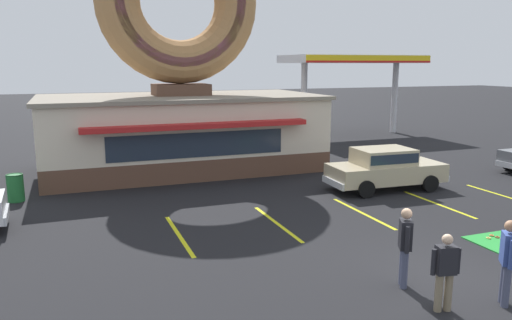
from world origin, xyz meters
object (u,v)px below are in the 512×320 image
at_px(pedestrian_blue_sweater_man, 508,258).
at_px(golf_ball, 500,239).
at_px(car_champagne, 385,167).
at_px(pedestrian_hooded_kid, 445,269).
at_px(pedestrian_leather_jacket_man, 405,243).
at_px(trash_bin, 15,187).

bearing_deg(pedestrian_blue_sweater_man, golf_ball, 44.25).
bearing_deg(car_champagne, pedestrian_hooded_kid, -118.30).
distance_m(pedestrian_hooded_kid, pedestrian_leather_jacket_man, 1.19).
xyz_separation_m(golf_ball, pedestrian_leather_jacket_man, (-4.29, -1.43, 0.93)).
bearing_deg(trash_bin, golf_ball, -35.39).
xyz_separation_m(car_champagne, trash_bin, (-13.08, 3.14, -0.37)).
xyz_separation_m(pedestrian_blue_sweater_man, pedestrian_leather_jacket_man, (-1.37, 1.41, -0.00)).
relative_size(golf_ball, pedestrian_hooded_kid, 0.03).
distance_m(car_champagne, pedestrian_blue_sweater_man, 9.34).
distance_m(golf_ball, car_champagne, 5.97).
distance_m(car_champagne, trash_bin, 13.45).
xyz_separation_m(car_champagne, pedestrian_leather_jacket_man, (-4.63, -7.34, 0.11)).
xyz_separation_m(golf_ball, pedestrian_hooded_kid, (-4.24, -2.62, 0.81)).
distance_m(pedestrian_blue_sweater_man, pedestrian_leather_jacket_man, 1.96).
bearing_deg(car_champagne, pedestrian_leather_jacket_man, -122.26).
height_order(car_champagne, pedestrian_leather_jacket_man, pedestrian_leather_jacket_man).
height_order(pedestrian_blue_sweater_man, pedestrian_hooded_kid, pedestrian_blue_sweater_man).
bearing_deg(trash_bin, pedestrian_leather_jacket_man, -51.13).
height_order(golf_ball, pedestrian_blue_sweater_man, pedestrian_blue_sweater_man).
bearing_deg(trash_bin, pedestrian_blue_sweater_man, -50.47).
height_order(car_champagne, pedestrian_blue_sweater_man, pedestrian_blue_sweater_man).
bearing_deg(golf_ball, pedestrian_hooded_kid, -148.32).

